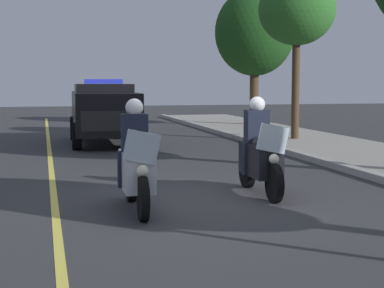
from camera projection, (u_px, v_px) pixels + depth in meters
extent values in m
plane|color=#333335|center=(200.00, 202.00, 10.17)|extent=(80.00, 80.00, 0.00)
cube|color=#E0D14C|center=(55.00, 208.00, 9.62)|extent=(48.00, 0.12, 0.01)
cylinder|color=black|center=(143.00, 199.00, 8.73)|extent=(0.64, 0.14, 0.64)
cylinder|color=black|center=(131.00, 182.00, 10.18)|extent=(0.64, 0.16, 0.64)
cube|color=silver|center=(137.00, 171.00, 9.40)|extent=(1.21, 0.47, 0.56)
ellipsoid|color=silver|center=(137.00, 152.00, 9.33)|extent=(0.57, 0.33, 0.24)
cube|color=silver|center=(142.00, 147.00, 8.75)|extent=(0.07, 0.56, 0.53)
sphere|color=#F9F4CC|center=(142.00, 171.00, 8.72)|extent=(0.17, 0.17, 0.17)
sphere|color=red|center=(130.00, 151.00, 8.85)|extent=(0.09, 0.09, 0.09)
sphere|color=#1933F2|center=(151.00, 151.00, 8.91)|extent=(0.09, 0.09, 0.09)
cube|color=black|center=(134.00, 133.00, 9.57)|extent=(0.29, 0.41, 0.60)
cube|color=black|center=(148.00, 169.00, 9.61)|extent=(0.18, 0.14, 0.56)
cube|color=black|center=(122.00, 170.00, 9.53)|extent=(0.18, 0.14, 0.56)
sphere|color=white|center=(134.00, 108.00, 9.51)|extent=(0.28, 0.28, 0.28)
cylinder|color=black|center=(274.00, 183.00, 10.04)|extent=(0.64, 0.14, 0.64)
cylinder|color=black|center=(247.00, 170.00, 11.50)|extent=(0.64, 0.16, 0.64)
cube|color=black|center=(260.00, 160.00, 10.72)|extent=(1.21, 0.47, 0.56)
ellipsoid|color=black|center=(262.00, 143.00, 10.64)|extent=(0.57, 0.33, 0.24)
cube|color=silver|center=(273.00, 139.00, 10.06)|extent=(0.07, 0.56, 0.53)
sphere|color=#F9F4CC|center=(274.00, 159.00, 10.04)|extent=(0.17, 0.17, 0.17)
sphere|color=red|center=(261.00, 142.00, 10.16)|extent=(0.09, 0.09, 0.09)
sphere|color=#1933F2|center=(279.00, 142.00, 10.23)|extent=(0.09, 0.09, 0.09)
cube|color=black|center=(257.00, 127.00, 10.89)|extent=(0.29, 0.41, 0.60)
cube|color=black|center=(268.00, 158.00, 10.93)|extent=(0.18, 0.14, 0.56)
cube|color=black|center=(247.00, 159.00, 10.84)|extent=(0.18, 0.14, 0.56)
sphere|color=silver|center=(257.00, 104.00, 10.83)|extent=(0.28, 0.28, 0.28)
cube|color=black|center=(104.00, 112.00, 19.45)|extent=(4.95, 2.03, 1.24)
cube|color=black|center=(103.00, 90.00, 19.67)|extent=(2.45, 1.81, 0.36)
cube|color=#2633D8|center=(103.00, 81.00, 19.45)|extent=(0.31, 1.21, 0.14)
cube|color=black|center=(110.00, 121.00, 17.13)|extent=(0.16, 1.62, 0.56)
cylinder|color=black|center=(139.00, 135.00, 18.20)|extent=(0.81, 0.30, 0.80)
cylinder|color=black|center=(77.00, 136.00, 17.82)|extent=(0.81, 0.30, 0.80)
cylinder|color=black|center=(127.00, 127.00, 21.21)|extent=(0.81, 0.30, 0.80)
cylinder|color=black|center=(74.00, 128.00, 20.84)|extent=(0.81, 0.30, 0.80)
cylinder|color=#42301E|center=(296.00, 90.00, 20.14)|extent=(0.25, 0.25, 3.21)
ellipsoid|color=#286023|center=(297.00, 9.00, 19.88)|extent=(2.50, 2.50, 2.32)
cylinder|color=#42301E|center=(254.00, 94.00, 27.02)|extent=(0.39, 0.39, 2.63)
ellipsoid|color=#194216|center=(255.00, 32.00, 26.74)|extent=(3.48, 3.48, 3.80)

